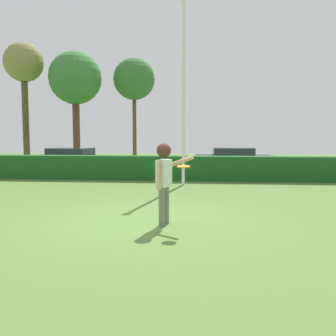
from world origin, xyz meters
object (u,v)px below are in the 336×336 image
Objects in this scene: parked_car_black at (233,158)px; bare_elm_tree at (24,66)px; lamppost at (184,84)px; maple_tree at (134,80)px; frisbee at (183,167)px; parked_car_green at (71,158)px; person at (164,174)px; birch_tree at (75,79)px.

bare_elm_tree is at bearing 173.76° from parked_car_black.
maple_tree is (-3.56, 8.96, 1.55)m from lamppost.
frisbee is 7.13m from lamppost.
maple_tree reaches higher than parked_car_black.
parked_car_green and parked_car_black have the same top height.
frisbee is 0.04× the size of bare_elm_tree.
bare_elm_tree reaches higher than lamppost.
bare_elm_tree is at bearing 126.29° from frisbee.
bare_elm_tree is at bearing 145.78° from parked_car_green.
parked_car_green is 0.64× the size of maple_tree.
birch_tree is (-6.95, 14.27, 4.27)m from person.
frisbee is at bearing -76.03° from maple_tree.
frisbee is 13.09m from parked_car_black.
parked_car_green is at bearing -172.44° from parked_car_black.
birch_tree reaches higher than parked_car_green.
person is 12.83m from parked_car_black.
parked_car_black is 0.60× the size of birch_tree.
bare_elm_tree reaches higher than parked_car_black.
parked_car_black is at bearing 68.33° from lamppost.
maple_tree is at bearing 111.68° from lamppost.
parked_car_black is 13.87m from bare_elm_tree.
birch_tree reaches higher than frisbee.
frisbee is (0.43, -0.34, 0.19)m from person.
lamppost reaches higher than frisbee.
person is 0.42× the size of parked_car_black.
person is 0.26× the size of maple_tree.
lamppost is at bearing 92.73° from frisbee.
maple_tree is (2.84, 3.88, 4.77)m from parked_car_green.
parked_car_green is 6.77m from maple_tree.
lamppost is 0.94× the size of bare_elm_tree.
lamppost reaches higher than parked_car_green.
frisbee is 0.04× the size of birch_tree.
person is 0.40× the size of parked_car_green.
frisbee is at bearing -87.27° from lamppost.
maple_tree reaches higher than person.
bare_elm_tree reaches higher than birch_tree.
birch_tree is at bearing 115.96° from person.
parked_car_black is 0.62× the size of maple_tree.
bare_elm_tree reaches higher than person.
bare_elm_tree is (-10.17, 7.64, 2.29)m from lamppost.
maple_tree is 3.63m from birch_tree.
person reaches higher than parked_car_green.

